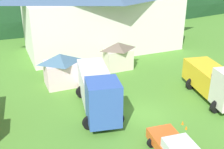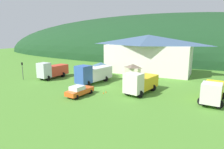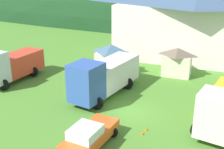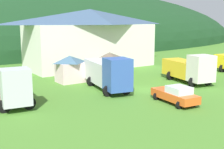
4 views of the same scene
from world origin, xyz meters
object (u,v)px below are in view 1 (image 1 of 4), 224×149
(depot_building, at_px, (103,14))
(traffic_cone_near_pickup, at_px, (182,124))
(traffic_cone_mid_row, at_px, (186,129))
(box_truck_blue, at_px, (98,89))
(play_shed_pink, at_px, (61,69))
(play_shed_cream, at_px, (118,55))
(heavy_rig_striped, at_px, (217,81))

(depot_building, distance_m, traffic_cone_near_pickup, 20.07)
(traffic_cone_near_pickup, xyz_separation_m, traffic_cone_mid_row, (-0.13, -0.62, 0.00))
(traffic_cone_mid_row, bearing_deg, box_truck_blue, 134.28)
(depot_building, bearing_deg, play_shed_pink, -131.65)
(depot_building, relative_size, traffic_cone_mid_row, 35.53)
(play_shed_cream, distance_m, heavy_rig_striped, 11.14)
(play_shed_cream, bearing_deg, traffic_cone_near_pickup, -90.45)
(depot_building, distance_m, play_shed_pink, 12.37)
(play_shed_pink, bearing_deg, box_truck_blue, -75.15)
(box_truck_blue, bearing_deg, heavy_rig_striped, 88.38)
(traffic_cone_mid_row, bearing_deg, traffic_cone_near_pickup, 78.37)
(play_shed_pink, relative_size, traffic_cone_mid_row, 5.45)
(depot_building, relative_size, traffic_cone_near_pickup, 32.60)
(depot_building, bearing_deg, traffic_cone_near_pickup, -93.60)
(depot_building, distance_m, play_shed_cream, 7.95)
(heavy_rig_striped, distance_m, traffic_cone_mid_row, 6.17)
(box_truck_blue, distance_m, traffic_cone_near_pickup, 7.13)
(play_shed_pink, height_order, traffic_cone_mid_row, play_shed_pink)
(play_shed_cream, xyz_separation_m, traffic_cone_near_pickup, (-0.10, -12.24, -1.58))
(box_truck_blue, height_order, traffic_cone_mid_row, box_truck_blue)
(depot_building, bearing_deg, traffic_cone_mid_row, -93.86)
(play_shed_pink, xyz_separation_m, heavy_rig_striped, (11.78, -8.25, 0.08))
(heavy_rig_striped, bearing_deg, play_shed_cream, -142.43)
(play_shed_pink, distance_m, traffic_cone_near_pickup, 12.59)
(depot_building, distance_m, traffic_cone_mid_row, 20.68)
(play_shed_cream, bearing_deg, depot_building, 81.10)
(play_shed_pink, bearing_deg, depot_building, 48.35)
(heavy_rig_striped, relative_size, traffic_cone_mid_row, 12.88)
(play_shed_pink, distance_m, heavy_rig_striped, 14.38)
(play_shed_cream, relative_size, traffic_cone_mid_row, 5.30)
(play_shed_cream, xyz_separation_m, play_shed_pink, (-6.84, -1.74, 0.09))
(play_shed_cream, relative_size, play_shed_pink, 0.97)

